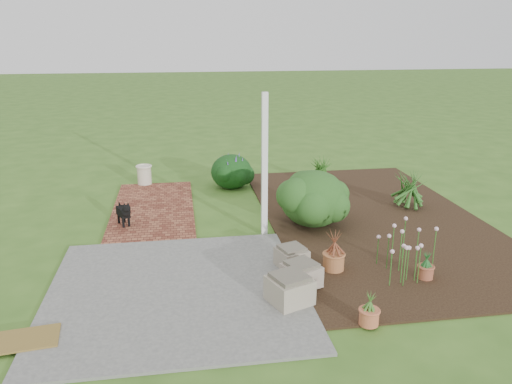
{
  "coord_description": "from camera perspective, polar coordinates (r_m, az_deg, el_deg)",
  "views": [
    {
      "loc": [
        -1.12,
        -8.0,
        3.41
      ],
      "look_at": [
        0.2,
        0.4,
        0.7
      ],
      "focal_mm": 35.0,
      "sensor_mm": 36.0,
      "label": 1
    }
  ],
  "objects": [
    {
      "name": "ground",
      "position": [
        8.77,
        -0.89,
        -5.21
      ],
      "size": [
        80.0,
        80.0,
        0.0
      ],
      "primitive_type": "plane",
      "color": "#38601E",
      "rests_on": "ground"
    },
    {
      "name": "agapanthus_clump_front",
      "position": [
        11.91,
        7.48,
        2.83
      ],
      "size": [
        0.89,
        0.89,
        0.72
      ],
      "primitive_type": null,
      "rotation": [
        0.0,
        0.0,
        0.1
      ],
      "color": "#134013",
      "rests_on": "garden_bed"
    },
    {
      "name": "black_dog",
      "position": [
        9.41,
        -14.87,
        -2.19
      ],
      "size": [
        0.3,
        0.49,
        0.45
      ],
      "rotation": [
        0.0,
        0.0,
        0.43
      ],
      "color": "black",
      "rests_on": "brick_path"
    },
    {
      "name": "concrete_patio",
      "position": [
        7.11,
        -9.06,
        -11.03
      ],
      "size": [
        3.5,
        3.5,
        0.04
      ],
      "primitive_type": "cube",
      "color": "#5A5A58",
      "rests_on": "ground"
    },
    {
      "name": "brick_path",
      "position": [
        10.34,
        -11.65,
        -1.84
      ],
      "size": [
        1.6,
        3.5,
        0.04
      ],
      "primitive_type": "cube",
      "color": "#602B1E",
      "rests_on": "ground"
    },
    {
      "name": "stone_trough_far",
      "position": [
        7.61,
        4.1,
        -7.5
      ],
      "size": [
        0.52,
        0.52,
        0.27
      ],
      "primitive_type": "cube",
      "rotation": [
        0.0,
        0.0,
        0.31
      ],
      "color": "gray",
      "rests_on": "concrete_patio"
    },
    {
      "name": "evergreen_shrub",
      "position": [
        9.19,
        6.58,
        -0.57
      ],
      "size": [
        1.58,
        1.58,
        1.04
      ],
      "primitive_type": "ellipsoid",
      "rotation": [
        0.0,
        0.0,
        0.37
      ],
      "color": "#0D3614",
      "rests_on": "garden_bed"
    },
    {
      "name": "veranda_post",
      "position": [
        8.5,
        0.98,
        2.96
      ],
      "size": [
        0.1,
        0.1,
        2.5
      ],
      "primitive_type": "cube",
      "color": "white",
      "rests_on": "ground"
    },
    {
      "name": "garden_bed",
      "position": [
        9.84,
        13.27,
        -3.0
      ],
      "size": [
        4.0,
        7.0,
        0.03
      ],
      "primitive_type": "cube",
      "color": "black",
      "rests_on": "ground"
    },
    {
      "name": "terracotta_pot_small_right",
      "position": [
        6.38,
        12.79,
        -13.74
      ],
      "size": [
        0.27,
        0.27,
        0.2
      ],
      "primitive_type": "cylinder",
      "rotation": [
        0.0,
        0.0,
        -0.12
      ],
      "color": "#B85F3E",
      "rests_on": "garden_bed"
    },
    {
      "name": "cream_ceramic_urn",
      "position": [
        11.94,
        -12.65,
        1.91
      ],
      "size": [
        0.39,
        0.39,
        0.43
      ],
      "primitive_type": "cylinder",
      "rotation": [
        0.0,
        0.0,
        -0.22
      ],
      "color": "beige",
      "rests_on": "brick_path"
    },
    {
      "name": "stone_trough_mid",
      "position": [
        7.08,
        5.2,
        -9.46
      ],
      "size": [
        0.59,
        0.59,
        0.3
      ],
      "primitive_type": "cube",
      "rotation": [
        0.0,
        0.0,
        0.41
      ],
      "color": "gray",
      "rests_on": "concrete_patio"
    },
    {
      "name": "purple_flowering_bush",
      "position": [
        11.49,
        -2.83,
        2.45
      ],
      "size": [
        1.01,
        1.01,
        0.8
      ],
      "primitive_type": "ellipsoid",
      "rotation": [
        0.0,
        0.0,
        -0.08
      ],
      "color": "black",
      "rests_on": "ground"
    },
    {
      "name": "coir_doormat",
      "position": [
        6.54,
        -24.9,
        -15.03
      ],
      "size": [
        0.8,
        0.57,
        0.02
      ],
      "primitive_type": "cube",
      "rotation": [
        0.0,
        0.0,
        0.13
      ],
      "color": "brown",
      "rests_on": "concrete_patio"
    },
    {
      "name": "agapanthus_clump_back",
      "position": [
        10.54,
        17.09,
        0.69
      ],
      "size": [
        1.18,
        1.18,
        0.89
      ],
      "primitive_type": null,
      "rotation": [
        0.0,
        0.0,
        -0.22
      ],
      "color": "#133911",
      "rests_on": "garden_bed"
    },
    {
      "name": "terracotta_pot_bronze",
      "position": [
        7.61,
        8.86,
        -7.83
      ],
      "size": [
        0.39,
        0.39,
        0.26
      ],
      "primitive_type": "cylinder",
      "rotation": [
        0.0,
        0.0,
        0.26
      ],
      "color": "#9F6036",
      "rests_on": "garden_bed"
    },
    {
      "name": "stone_trough_near",
      "position": [
        6.66,
        3.85,
        -11.12
      ],
      "size": [
        0.65,
        0.65,
        0.33
      ],
      "primitive_type": "cube",
      "rotation": [
        0.0,
        0.0,
        0.37
      ],
      "color": "gray",
      "rests_on": "concrete_patio"
    },
    {
      "name": "terracotta_pot_small_left",
      "position": [
        7.69,
        18.79,
        -8.63
      ],
      "size": [
        0.26,
        0.26,
        0.19
      ],
      "primitive_type": "cylinder",
      "rotation": [
        0.0,
        0.0,
        -0.16
      ],
      "color": "brown",
      "rests_on": "garden_bed"
    },
    {
      "name": "pink_flower_patch",
      "position": [
        7.73,
        17.5,
        -6.16
      ],
      "size": [
        1.46,
        1.46,
        0.72
      ],
      "primitive_type": null,
      "rotation": [
        0.0,
        0.0,
        -0.36
      ],
      "color": "#113D0F",
      "rests_on": "garden_bed"
    }
  ]
}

